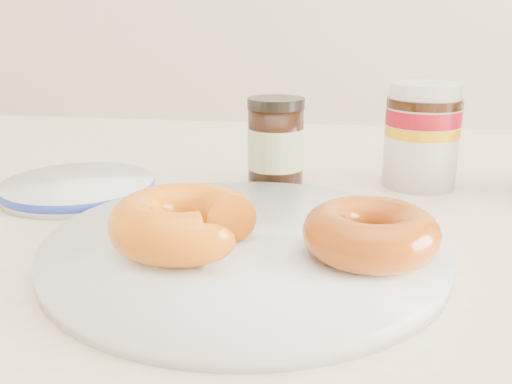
% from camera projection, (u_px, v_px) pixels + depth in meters
% --- Properties ---
extents(dining_table, '(1.40, 0.90, 0.75)m').
position_uv_depth(dining_table, '(335.00, 296.00, 0.54)').
color(dining_table, '#FFEBC2').
rests_on(dining_table, ground).
extents(plate, '(0.30, 0.30, 0.01)m').
position_uv_depth(plate, '(245.00, 246.00, 0.43)').
color(plate, white).
rests_on(plate, dining_table).
extents(donut_bitten, '(0.14, 0.14, 0.04)m').
position_uv_depth(donut_bitten, '(184.00, 222.00, 0.40)').
color(donut_bitten, orange).
rests_on(donut_bitten, plate).
extents(donut_whole, '(0.10, 0.10, 0.03)m').
position_uv_depth(donut_whole, '(371.00, 233.00, 0.39)').
color(donut_whole, '#983709').
rests_on(donut_whole, plate).
extents(nutella_jar, '(0.08, 0.08, 0.11)m').
position_uv_depth(nutella_jar, '(422.00, 131.00, 0.59)').
color(nutella_jar, white).
rests_on(nutella_jar, dining_table).
extents(dark_jar, '(0.06, 0.06, 0.09)m').
position_uv_depth(dark_jar, '(276.00, 144.00, 0.59)').
color(dark_jar, black).
rests_on(dark_jar, dining_table).
extents(blue_rim_saucer, '(0.15, 0.15, 0.02)m').
position_uv_depth(blue_rim_saucer, '(78.00, 187.00, 0.57)').
color(blue_rim_saucer, white).
rests_on(blue_rim_saucer, dining_table).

